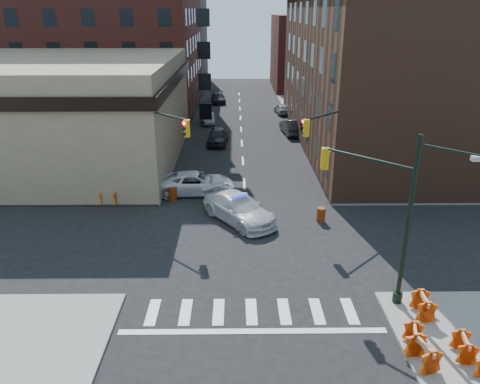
{
  "coord_description": "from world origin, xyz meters",
  "views": [
    {
      "loc": [
        -0.72,
        -24.64,
        12.86
      ],
      "look_at": [
        -0.41,
        2.58,
        2.2
      ],
      "focal_mm": 35.0,
      "sensor_mm": 36.0,
      "label": 1
    }
  ],
  "objects_px": {
    "pickup": "(196,183)",
    "parked_car_enear": "(291,127)",
    "pedestrian_a": "(100,177)",
    "pedestrian_b": "(94,179)",
    "police_car": "(239,209)",
    "parked_car_wnear": "(217,136)",
    "parked_car_wfar": "(208,118)",
    "barricade_nw_a": "(109,197)",
    "barrel_road": "(321,215)",
    "barricade_se_a": "(423,306)",
    "barrel_bank": "(173,194)"
  },
  "relations": [
    {
      "from": "police_car",
      "to": "pickup",
      "type": "bearing_deg",
      "value": 86.53
    },
    {
      "from": "police_car",
      "to": "pickup",
      "type": "distance_m",
      "value": 5.88
    },
    {
      "from": "parked_car_wfar",
      "to": "barricade_nw_a",
      "type": "distance_m",
      "value": 25.91
    },
    {
      "from": "barrel_bank",
      "to": "parked_car_enear",
      "type": "bearing_deg",
      "value": 60.71
    },
    {
      "from": "barrel_road",
      "to": "pedestrian_b",
      "type": "bearing_deg",
      "value": 162.15
    },
    {
      "from": "pedestrian_a",
      "to": "barricade_se_a",
      "type": "height_order",
      "value": "pedestrian_a"
    },
    {
      "from": "pedestrian_a",
      "to": "pickup",
      "type": "bearing_deg",
      "value": 39.85
    },
    {
      "from": "barricade_nw_a",
      "to": "pickup",
      "type": "bearing_deg",
      "value": 28.47
    },
    {
      "from": "pickup",
      "to": "barrel_road",
      "type": "xyz_separation_m",
      "value": [
        8.49,
        -5.14,
        -0.33
      ]
    },
    {
      "from": "pickup",
      "to": "pedestrian_b",
      "type": "relative_size",
      "value": 2.91
    },
    {
      "from": "parked_car_wnear",
      "to": "parked_car_wfar",
      "type": "xyz_separation_m",
      "value": [
        -1.43,
        9.34,
        -0.17
      ]
    },
    {
      "from": "police_car",
      "to": "barrel_bank",
      "type": "xyz_separation_m",
      "value": [
        -4.7,
        3.58,
        -0.35
      ]
    },
    {
      "from": "pedestrian_a",
      "to": "barrel_bank",
      "type": "distance_m",
      "value": 6.06
    },
    {
      "from": "pedestrian_a",
      "to": "barricade_se_a",
      "type": "relative_size",
      "value": 1.43
    },
    {
      "from": "police_car",
      "to": "barricade_nw_a",
      "type": "height_order",
      "value": "police_car"
    },
    {
      "from": "police_car",
      "to": "pedestrian_b",
      "type": "height_order",
      "value": "pedestrian_b"
    },
    {
      "from": "parked_car_enear",
      "to": "barrel_bank",
      "type": "height_order",
      "value": "parked_car_enear"
    },
    {
      "from": "barrel_bank",
      "to": "barricade_nw_a",
      "type": "distance_m",
      "value": 4.42
    },
    {
      "from": "pickup",
      "to": "parked_car_enear",
      "type": "bearing_deg",
      "value": -29.68
    },
    {
      "from": "parked_car_wnear",
      "to": "barricade_se_a",
      "type": "distance_m",
      "value": 30.7
    },
    {
      "from": "pedestrian_a",
      "to": "pedestrian_b",
      "type": "relative_size",
      "value": 0.95
    },
    {
      "from": "police_car",
      "to": "barrel_road",
      "type": "relative_size",
      "value": 6.21
    },
    {
      "from": "parked_car_wfar",
      "to": "barrel_bank",
      "type": "xyz_separation_m",
      "value": [
        -1.26,
        -24.36,
        -0.13
      ]
    },
    {
      "from": "parked_car_enear",
      "to": "pickup",
      "type": "bearing_deg",
      "value": 55.85
    },
    {
      "from": "pedestrian_a",
      "to": "barricade_nw_a",
      "type": "bearing_deg",
      "value": -19.89
    },
    {
      "from": "parked_car_wfar",
      "to": "barricade_se_a",
      "type": "relative_size",
      "value": 2.96
    },
    {
      "from": "pickup",
      "to": "parked_car_enear",
      "type": "relative_size",
      "value": 1.16
    },
    {
      "from": "pedestrian_a",
      "to": "parked_car_wnear",
      "type": "bearing_deg",
      "value": 101.59
    },
    {
      "from": "barrel_road",
      "to": "police_car",
      "type": "bearing_deg",
      "value": 178.04
    },
    {
      "from": "pickup",
      "to": "barrel_road",
      "type": "distance_m",
      "value": 9.93
    },
    {
      "from": "parked_car_wnear",
      "to": "pedestrian_a",
      "type": "height_order",
      "value": "pedestrian_a"
    },
    {
      "from": "barrel_bank",
      "to": "barricade_se_a",
      "type": "relative_size",
      "value": 0.78
    },
    {
      "from": "pickup",
      "to": "parked_car_wnear",
      "type": "xyz_separation_m",
      "value": [
        1.15,
        13.64,
        0.0
      ]
    },
    {
      "from": "barrel_bank",
      "to": "barricade_se_a",
      "type": "height_order",
      "value": "barricade_se_a"
    },
    {
      "from": "police_car",
      "to": "pedestrian_b",
      "type": "distance_m",
      "value": 11.81
    },
    {
      "from": "police_car",
      "to": "barricade_nw_a",
      "type": "xyz_separation_m",
      "value": [
        -9.01,
        2.63,
        -0.21
      ]
    },
    {
      "from": "pedestrian_a",
      "to": "parked_car_wfar",
      "type": "bearing_deg",
      "value": 117.03
    },
    {
      "from": "barricade_nw_a",
      "to": "pedestrian_a",
      "type": "bearing_deg",
      "value": 122.61
    },
    {
      "from": "parked_car_wfar",
      "to": "barrel_road",
      "type": "relative_size",
      "value": 4.08
    },
    {
      "from": "barrel_bank",
      "to": "barricade_se_a",
      "type": "xyz_separation_m",
      "value": [
        12.76,
        -13.99,
        0.13
      ]
    },
    {
      "from": "parked_car_wfar",
      "to": "pedestrian_b",
      "type": "height_order",
      "value": "pedestrian_b"
    },
    {
      "from": "parked_car_wnear",
      "to": "barricade_nw_a",
      "type": "xyz_separation_m",
      "value": [
        -7.0,
        -15.96,
        -0.16
      ]
    },
    {
      "from": "police_car",
      "to": "parked_car_wnear",
      "type": "height_order",
      "value": "police_car"
    },
    {
      "from": "pedestrian_b",
      "to": "barricade_nw_a",
      "type": "distance_m",
      "value": 2.93
    },
    {
      "from": "police_car",
      "to": "parked_car_wfar",
      "type": "relative_size",
      "value": 1.52
    },
    {
      "from": "barricade_se_a",
      "to": "parked_car_wfar",
      "type": "bearing_deg",
      "value": 20.05
    },
    {
      "from": "pickup",
      "to": "pedestrian_a",
      "type": "height_order",
      "value": "pedestrian_a"
    },
    {
      "from": "pedestrian_b",
      "to": "barrel_bank",
      "type": "distance_m",
      "value": 6.19
    },
    {
      "from": "barricade_se_a",
      "to": "barrel_bank",
      "type": "bearing_deg",
      "value": 45.73
    },
    {
      "from": "parked_car_wfar",
      "to": "police_car",
      "type": "bearing_deg",
      "value": -90.89
    }
  ]
}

